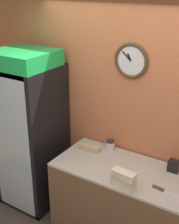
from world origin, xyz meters
TOP-DOWN VIEW (x-y plane):
  - wall_back at (-0.00, 1.31)m, footprint 5.20×0.10m
  - prep_counter at (0.00, 0.90)m, footprint 1.46×0.71m
  - beverage_cooler at (-1.27, 0.96)m, footprint 0.67×0.70m
  - sandwich_stack_bottom at (0.13, 0.62)m, footprint 0.24×0.12m
  - sandwich_stack_middle at (0.13, 0.62)m, footprint 0.24×0.12m
  - sandwich_stack_top at (0.13, 0.62)m, footprint 0.24×0.11m
  - sandwich_flat_left at (-0.49, 1.03)m, footprint 0.24×0.09m
  - chefs_knife at (0.49, 0.76)m, footprint 0.34×0.06m
  - condiment_jar at (-0.32, 1.18)m, footprint 0.11×0.11m
  - napkin_dispenser at (0.45, 1.13)m, footprint 0.11×0.09m

SIDE VIEW (x-z plane):
  - prep_counter at x=0.00m, z-range 0.00..0.90m
  - chefs_knife at x=0.49m, z-range 0.90..0.92m
  - sandwich_flat_left at x=-0.49m, z-range 0.90..0.96m
  - sandwich_stack_bottom at x=0.13m, z-range 0.90..0.96m
  - condiment_jar at x=-0.32m, z-range 0.90..1.01m
  - napkin_dispenser at x=0.45m, z-range 0.90..1.02m
  - sandwich_stack_middle at x=0.13m, z-range 0.96..1.02m
  - sandwich_stack_top at x=0.13m, z-range 1.02..1.08m
  - beverage_cooler at x=-1.27m, z-range 0.08..2.08m
  - wall_back at x=0.00m, z-range 0.00..2.70m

